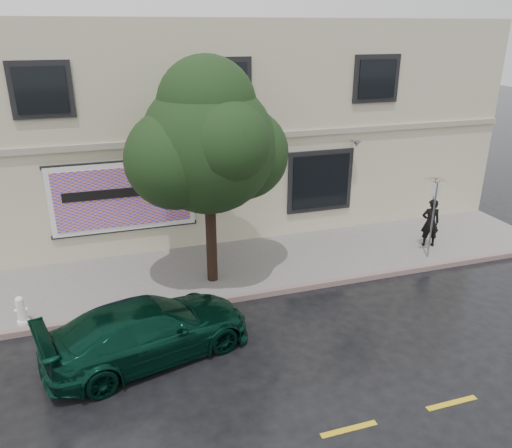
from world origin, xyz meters
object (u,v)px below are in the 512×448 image
object	(u,v)px
pedestrian	(430,223)
fire_hydrant	(21,310)
car	(149,330)
street_tree	(208,147)

from	to	relation	value
pedestrian	fire_hydrant	distance (m)	12.03
car	street_tree	xyz separation A→B (m)	(2.05, 2.80, 3.27)
car	fire_hydrant	bearing A→B (deg)	39.52
street_tree	fire_hydrant	distance (m)	5.97
pedestrian	fire_hydrant	xyz separation A→B (m)	(-11.99, -0.95, -0.44)
car	fire_hydrant	world-z (taller)	car
street_tree	fire_hydrant	xyz separation A→B (m)	(-4.82, -0.79, -3.42)
pedestrian	fire_hydrant	bearing A→B (deg)	22.88
car	pedestrian	world-z (taller)	pedestrian
pedestrian	fire_hydrant	world-z (taller)	pedestrian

